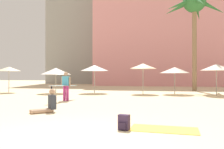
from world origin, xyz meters
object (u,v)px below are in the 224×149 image
cafe_umbrella_6 (175,70)px  person_mid_center (48,104)px  person_far_left (65,85)px  cafe_umbrella_4 (56,71)px  cafe_umbrella_0 (216,67)px  beach_towel (164,129)px  cafe_umbrella_1 (143,66)px  cafe_umbrella_5 (9,69)px  palm_tree_far_left (194,7)px  cafe_umbrella_2 (95,68)px  backpack (124,123)px

cafe_umbrella_6 → person_mid_center: size_ratio=2.48×
person_far_left → cafe_umbrella_4: bearing=37.3°
cafe_umbrella_0 → cafe_umbrella_6: (-2.92, 0.83, -0.18)m
beach_towel → cafe_umbrella_1: bearing=96.4°
cafe_umbrella_5 → cafe_umbrella_1: bearing=3.3°
cafe_umbrella_0 → person_mid_center: 13.00m
palm_tree_far_left → cafe_umbrella_2: (-8.68, -4.35, -5.94)m
cafe_umbrella_1 → cafe_umbrella_5: bearing=-176.7°
person_far_left → cafe_umbrella_0: bearing=-52.6°
palm_tree_far_left → cafe_umbrella_0: palm_tree_far_left is taller
person_mid_center → person_far_left: bearing=-120.8°
beach_towel → person_far_left: person_far_left is taller
cafe_umbrella_5 → beach_towel: size_ratio=1.23×
cafe_umbrella_4 → person_far_left: size_ratio=0.83×
cafe_umbrella_1 → cafe_umbrella_6: (2.49, 0.23, -0.33)m
palm_tree_far_left → cafe_umbrella_5: bearing=-162.2°
cafe_umbrella_1 → beach_towel: bearing=-83.6°
cafe_umbrella_2 → cafe_umbrella_5: cafe_umbrella_2 is taller
cafe_umbrella_1 → backpack: bearing=-88.6°
cafe_umbrella_4 → cafe_umbrella_6: size_ratio=1.06×
cafe_umbrella_6 → person_mid_center: bearing=-118.2°
cafe_umbrella_0 → cafe_umbrella_5: (-17.06, -0.08, -0.03)m
person_mid_center → person_far_left: (-1.00, 4.14, 0.59)m
palm_tree_far_left → cafe_umbrella_1: palm_tree_far_left is taller
backpack → person_far_left: bearing=-130.7°
person_far_left → beach_towel: bearing=-131.2°
cafe_umbrella_6 → beach_towel: 12.77m
cafe_umbrella_4 → cafe_umbrella_5: cafe_umbrella_5 is taller
cafe_umbrella_2 → person_far_left: (-0.03, -6.26, -1.20)m
cafe_umbrella_0 → beach_towel: bearing=-108.9°
cafe_umbrella_0 → cafe_umbrella_1: bearing=173.6°
cafe_umbrella_2 → person_mid_center: (0.97, -10.40, -1.80)m
palm_tree_far_left → cafe_umbrella_2: size_ratio=4.06×
beach_towel → palm_tree_far_left: bearing=79.3°
cafe_umbrella_5 → person_mid_center: 12.92m
cafe_umbrella_1 → cafe_umbrella_2: cafe_umbrella_1 is taller
cafe_umbrella_2 → person_mid_center: size_ratio=2.49×
cafe_umbrella_2 → backpack: bearing=-71.0°
palm_tree_far_left → person_mid_center: 18.35m
cafe_umbrella_1 → cafe_umbrella_2: bearing=177.8°
cafe_umbrella_2 → cafe_umbrella_6: size_ratio=1.01×
backpack → beach_towel: bearing=120.2°
person_far_left → cafe_umbrella_1: bearing=-26.7°
cafe_umbrella_1 → person_mid_center: size_ratio=2.57×
cafe_umbrella_2 → cafe_umbrella_4: bearing=-163.6°
cafe_umbrella_4 → cafe_umbrella_6: 9.74m
person_far_left → palm_tree_far_left: bearing=-31.9°
cafe_umbrella_6 → person_mid_center: 11.99m
beach_towel → cafe_umbrella_5: bearing=138.2°
cafe_umbrella_5 → backpack: bearing=-45.0°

